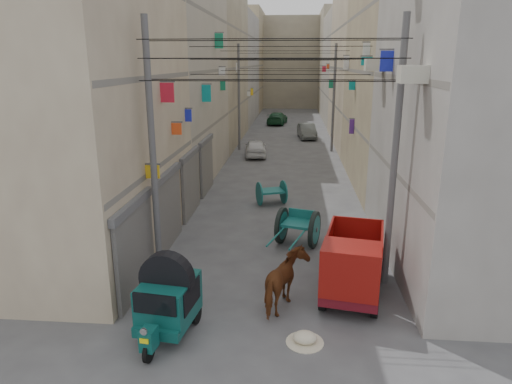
# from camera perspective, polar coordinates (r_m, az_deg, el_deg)

# --- Properties ---
(building_row_left) EXTENTS (8.00, 62.00, 14.00)m
(building_row_left) POSITION_cam_1_polar(r_m,az_deg,el_deg) (42.33, -7.30, 15.54)
(building_row_left) COLOR #C2B293
(building_row_left) RESTS_ON ground
(building_row_right) EXTENTS (8.00, 62.00, 14.00)m
(building_row_right) POSITION_cam_1_polar(r_m,az_deg,el_deg) (42.08, 15.35, 15.11)
(building_row_right) COLOR #A19C96
(building_row_right) RESTS_ON ground
(end_cap_building) EXTENTS (22.00, 10.00, 13.00)m
(end_cap_building) POSITION_cam_1_polar(r_m,az_deg,el_deg) (73.31, 4.42, 15.79)
(end_cap_building) COLOR tan
(end_cap_building) RESTS_ON ground
(shutters_left) EXTENTS (0.18, 14.40, 2.88)m
(shutters_left) POSITION_cam_1_polar(r_m,az_deg,el_deg) (18.99, -9.36, -0.17)
(shutters_left) COLOR #4D4E52
(shutters_left) RESTS_ON ground
(signboards) EXTENTS (8.22, 40.52, 5.67)m
(signboards) POSITION_cam_1_polar(r_m,az_deg,el_deg) (29.16, 3.47, 9.51)
(signboards) COLOR white
(signboards) RESTS_ON ground
(ac_units) EXTENTS (0.70, 6.55, 3.35)m
(ac_units) POSITION_cam_1_polar(r_m,az_deg,el_deg) (15.28, 16.91, 18.05)
(ac_units) COLOR beige
(ac_units) RESTS_ON ground
(utility_poles) EXTENTS (7.40, 22.20, 8.00)m
(utility_poles) POSITION_cam_1_polar(r_m,az_deg,el_deg) (24.47, 3.24, 9.61)
(utility_poles) COLOR #565658
(utility_poles) RESTS_ON ground
(overhead_cables) EXTENTS (7.40, 22.52, 1.12)m
(overhead_cables) POSITION_cam_1_polar(r_m,az_deg,el_deg) (21.71, 3.16, 16.12)
(overhead_cables) COLOR black
(overhead_cables) RESTS_ON ground
(auto_rickshaw) EXTENTS (1.58, 2.45, 1.68)m
(auto_rickshaw) POSITION_cam_1_polar(r_m,az_deg,el_deg) (11.99, -10.96, -12.85)
(auto_rickshaw) COLOR black
(auto_rickshaw) RESTS_ON ground
(tonga_cart) EXTENTS (1.97, 3.26, 1.38)m
(tonga_cart) POSITION_cam_1_polar(r_m,az_deg,el_deg) (17.29, 5.24, -4.35)
(tonga_cart) COLOR black
(tonga_cart) RESTS_ON ground
(mini_truck) EXTENTS (2.23, 3.82, 2.02)m
(mini_truck) POSITION_cam_1_polar(r_m,az_deg,el_deg) (13.57, 11.90, -9.43)
(mini_truck) COLOR black
(mini_truck) RESTS_ON ground
(second_cart) EXTENTS (1.61, 1.52, 1.14)m
(second_cart) POSITION_cam_1_polar(r_m,az_deg,el_deg) (22.14, 1.94, -0.01)
(second_cart) COLOR #16605D
(second_cart) RESTS_ON ground
(feed_sack) EXTENTS (0.59, 0.47, 0.29)m
(feed_sack) POSITION_cam_1_polar(r_m,az_deg,el_deg) (11.90, 6.14, -17.61)
(feed_sack) COLOR beige
(feed_sack) RESTS_ON ground
(horse) EXTENTS (1.42, 2.11, 1.63)m
(horse) POSITION_cam_1_polar(r_m,az_deg,el_deg) (12.93, 3.72, -11.17)
(horse) COLOR brown
(horse) RESTS_ON ground
(distant_car_white) EXTENTS (1.83, 3.82, 1.26)m
(distant_car_white) POSITION_cam_1_polar(r_m,az_deg,el_deg) (33.51, -0.05, 5.54)
(distant_car_white) COLOR white
(distant_car_white) RESTS_ON ground
(distant_car_grey) EXTENTS (1.83, 4.08, 1.30)m
(distant_car_grey) POSITION_cam_1_polar(r_m,az_deg,el_deg) (41.87, 6.38, 7.58)
(distant_car_grey) COLOR #545956
(distant_car_grey) RESTS_ON ground
(distant_car_green) EXTENTS (2.34, 4.73, 1.32)m
(distant_car_green) POSITION_cam_1_polar(r_m,az_deg,el_deg) (51.22, 2.66, 9.20)
(distant_car_green) COLOR #1B502E
(distant_car_green) RESTS_ON ground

